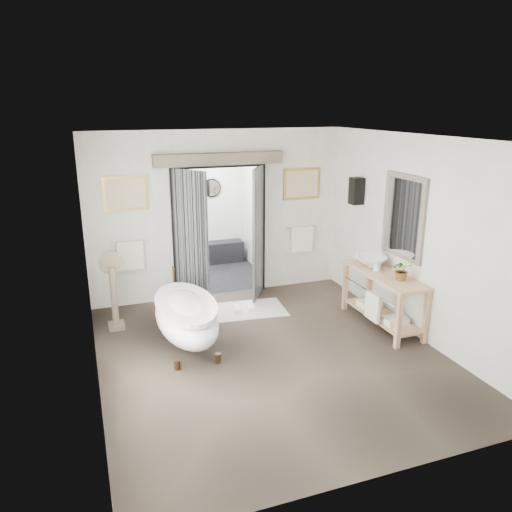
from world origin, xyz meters
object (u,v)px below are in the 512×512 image
at_px(clawfoot_tub, 186,316).
at_px(basin, 371,262).
at_px(vanity, 382,295).
at_px(rug, 248,310).

bearing_deg(clawfoot_tub, basin, -0.60).
bearing_deg(vanity, rug, 144.08).
distance_m(clawfoot_tub, basin, 2.99).
relative_size(vanity, rug, 1.33).
bearing_deg(rug, clawfoot_tub, -144.30).
xyz_separation_m(clawfoot_tub, rug, (1.22, 0.88, -0.43)).
relative_size(clawfoot_tub, vanity, 1.15).
bearing_deg(rug, vanity, -35.92).
bearing_deg(basin, vanity, -72.58).
relative_size(clawfoot_tub, basin, 3.74).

